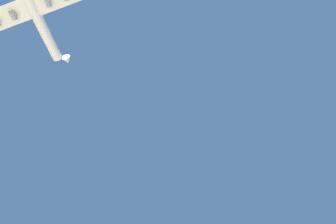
# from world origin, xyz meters

# --- Properties ---
(carrier_jet) EXTENTS (72.44, 58.60, 21.29)m
(carrier_jet) POSITION_xyz_m (23.37, 135.51, 157.63)
(carrier_jet) COLOR white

